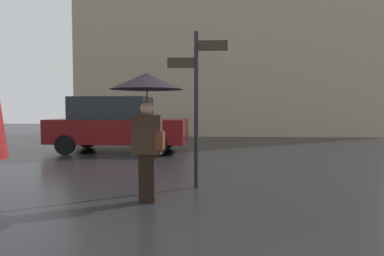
# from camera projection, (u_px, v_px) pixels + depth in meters

# --- Properties ---
(pedestrian_with_umbrella) EXTENTS (1.11, 1.11, 1.98)m
(pedestrian_with_umbrella) POSITION_uv_depth(u_px,v_px,m) (147.00, 97.00, 5.36)
(pedestrian_with_umbrella) COLOR black
(pedestrian_with_umbrella) RESTS_ON ground
(parked_car_left) EXTENTS (4.45, 2.07, 1.82)m
(parked_car_left) POSITION_uv_depth(u_px,v_px,m) (117.00, 124.00, 11.75)
(parked_car_left) COLOR #590C0F
(parked_car_left) RESTS_ON ground
(street_signpost) EXTENTS (1.08, 0.08, 2.81)m
(street_signpost) POSITION_uv_depth(u_px,v_px,m) (197.00, 93.00, 6.34)
(street_signpost) COLOR black
(street_signpost) RESTS_ON ground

